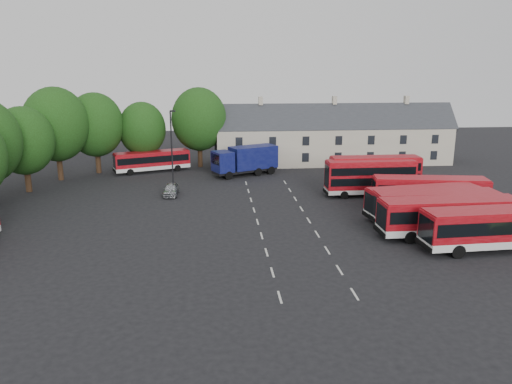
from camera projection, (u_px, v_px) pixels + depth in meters
ground at (259, 228)px, 46.08m from camera, size 140.00×140.00×0.00m
lane_markings at (283, 221)px, 48.22m from camera, size 5.15×33.80×0.01m
treeline at (77, 131)px, 61.30m from camera, size 29.92×32.59×12.01m
terrace_houses at (333, 138)px, 75.23m from camera, size 35.70×7.13×10.06m
bus_row_a at (497, 226)px, 40.28m from camera, size 12.44×3.45×3.48m
bus_row_b at (450, 214)px, 43.30m from camera, size 12.31×3.00×3.47m
bus_row_c at (436, 205)px, 46.50m from camera, size 11.67×2.74×3.30m
bus_row_d at (423, 200)px, 48.50m from camera, size 11.54×4.08×3.19m
bus_row_e at (430, 190)px, 52.13m from camera, size 11.91×4.50×3.29m
bus_dd_south at (370, 176)px, 56.83m from camera, size 10.18×2.50×4.16m
bus_dd_north at (375, 172)px, 58.38m from camera, size 10.46×2.44×4.29m
bus_north at (152, 160)px, 69.54m from camera, size 10.50×5.70×2.92m
box_truck at (246, 159)px, 67.44m from camera, size 9.24×6.27×3.89m
silver_car at (171, 189)px, 57.52m from camera, size 1.81×4.10×1.37m
lamppost at (172, 150)px, 56.78m from camera, size 0.68×0.39×9.72m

